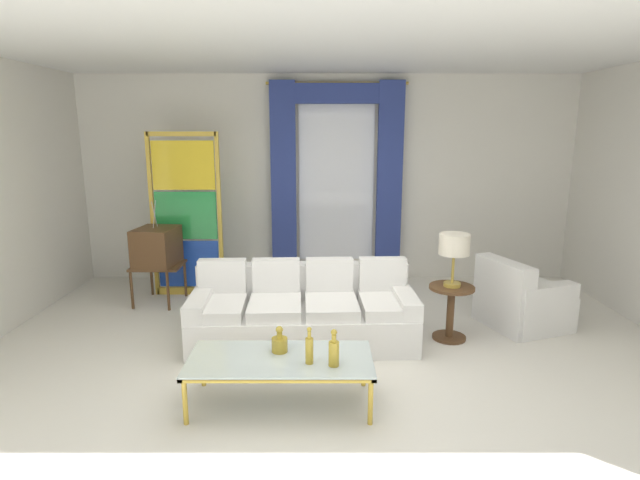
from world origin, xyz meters
TOP-DOWN VIEW (x-y plane):
  - ground_plane at (0.00, 0.00)m, footprint 16.00×16.00m
  - wall_rear at (0.00, 3.06)m, footprint 8.00×0.12m
  - ceiling_slab at (0.00, 0.80)m, footprint 8.00×7.60m
  - curtained_window at (0.13, 2.89)m, footprint 2.00×0.17m
  - couch_white_long at (-0.29, 0.65)m, footprint 2.37×1.01m
  - coffee_table at (-0.43, -0.65)m, footprint 1.50×0.68m
  - bottle_blue_decanter at (-0.00, -0.79)m, footprint 0.08×0.08m
  - bottle_crystal_tall at (-0.19, -0.75)m, footprint 0.06×0.06m
  - bottle_amber_squat at (-0.45, -0.53)m, footprint 0.13×0.13m
  - vintage_tv at (-2.21, 1.86)m, footprint 0.62×0.65m
  - armchair_white at (2.19, 1.04)m, footprint 1.04×1.03m
  - stained_glass_divider at (-1.90, 2.19)m, footprint 0.95×0.05m
  - peacock_figurine at (-1.39, 1.72)m, footprint 0.44×0.60m
  - round_side_table at (1.30, 0.68)m, footprint 0.48×0.48m
  - table_lamp_brass at (1.30, 0.68)m, footprint 0.32×0.32m

SIDE VIEW (x-z plane):
  - ground_plane at x=0.00m, z-range 0.00..0.00m
  - peacock_figurine at x=-1.39m, z-range -0.03..0.47m
  - armchair_white at x=2.19m, z-range -0.11..0.69m
  - couch_white_long at x=-0.29m, z-range -0.12..0.74m
  - round_side_table at x=1.30m, z-range 0.06..0.65m
  - coffee_table at x=-0.43m, z-range 0.17..0.58m
  - bottle_amber_squat at x=-0.45m, z-range 0.37..0.60m
  - bottle_blue_decanter at x=0.00m, z-range 0.38..0.68m
  - bottle_crystal_tall at x=-0.19m, z-range 0.38..0.69m
  - vintage_tv at x=-2.21m, z-range 0.06..1.40m
  - table_lamp_brass at x=1.30m, z-range 0.74..1.31m
  - stained_glass_divider at x=-1.90m, z-range -0.04..2.16m
  - wall_rear at x=0.00m, z-range 0.00..3.00m
  - curtained_window at x=0.13m, z-range 0.39..3.09m
  - ceiling_slab at x=0.00m, z-range 3.00..3.04m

